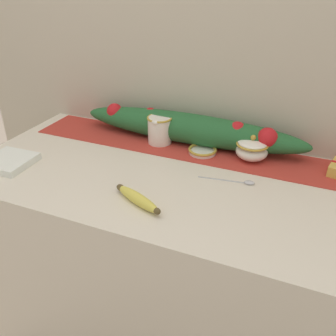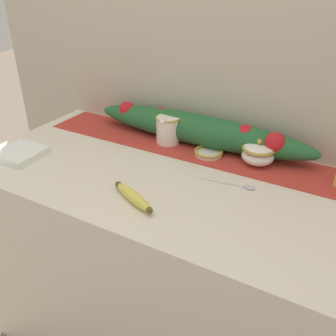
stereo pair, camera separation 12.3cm
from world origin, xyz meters
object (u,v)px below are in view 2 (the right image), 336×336
cream_pitcher (168,129)px  banana (133,197)px  sugar_bowl (258,153)px  small_dish (209,152)px  napkin_stack (20,153)px  spoon (245,187)px

cream_pitcher → banana: cream_pitcher is taller
banana → sugar_bowl: bearing=58.8°
cream_pitcher → small_dish: cream_pitcher is taller
small_dish → banana: bearing=-100.5°
sugar_bowl → banana: size_ratio=0.62×
cream_pitcher → banana: bearing=-74.7°
cream_pitcher → sugar_bowl: size_ratio=1.00×
small_dish → napkin_stack: size_ratio=0.69×
banana → spoon: bearing=42.2°
banana → spoon: size_ratio=1.02×
sugar_bowl → napkin_stack: 0.90m
small_dish → spoon: 0.25m
sugar_bowl → small_dish: (-0.18, -0.02, -0.03)m
cream_pitcher → banana: (0.12, -0.43, -0.04)m
sugar_bowl → spoon: (0.02, -0.18, -0.04)m
sugar_bowl → small_dish: size_ratio=1.08×
spoon → small_dish: bearing=134.2°
small_dish → spoon: size_ratio=0.58×
small_dish → napkin_stack: bearing=-149.9°
small_dish → spoon: bearing=-37.8°
cream_pitcher → spoon: 0.44m
cream_pitcher → banana: 0.45m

